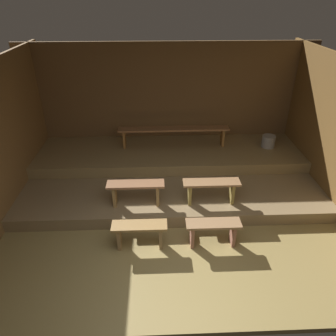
{
  "coord_description": "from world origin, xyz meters",
  "views": [
    {
      "loc": [
        -0.28,
        -2.61,
        3.51
      ],
      "look_at": [
        -0.06,
        2.76,
        0.42
      ],
      "focal_mm": 33.76,
      "sensor_mm": 36.0,
      "label": 1
    }
  ],
  "objects_px": {
    "bench_floor_right": "(213,229)",
    "pail_middle": "(268,141)",
    "bench_lower_left": "(136,189)",
    "bench_lower_right": "(211,187)",
    "bench_middle_center": "(174,131)",
    "bench_floor_left": "(140,231)"
  },
  "relations": [
    {
      "from": "bench_middle_center",
      "to": "bench_lower_left",
      "type": "bearing_deg",
      "value": -112.22
    },
    {
      "from": "bench_floor_left",
      "to": "bench_lower_left",
      "type": "relative_size",
      "value": 0.86
    },
    {
      "from": "bench_floor_right",
      "to": "pail_middle",
      "type": "xyz_separation_m",
      "value": [
        1.61,
        2.5,
        0.28
      ]
    },
    {
      "from": "bench_middle_center",
      "to": "bench_lower_right",
      "type": "bearing_deg",
      "value": -73.44
    },
    {
      "from": "bench_floor_right",
      "to": "bench_middle_center",
      "type": "bearing_deg",
      "value": 99.9
    },
    {
      "from": "bench_lower_right",
      "to": "bench_middle_center",
      "type": "height_order",
      "value": "bench_middle_center"
    },
    {
      "from": "bench_lower_left",
      "to": "bench_middle_center",
      "type": "height_order",
      "value": "bench_middle_center"
    },
    {
      "from": "bench_floor_left",
      "to": "bench_middle_center",
      "type": "xyz_separation_m",
      "value": [
        0.66,
        2.63,
        0.5
      ]
    },
    {
      "from": "bench_lower_left",
      "to": "bench_middle_center",
      "type": "distance_m",
      "value": 1.99
    },
    {
      "from": "bench_floor_right",
      "to": "bench_lower_left",
      "type": "relative_size",
      "value": 0.86
    },
    {
      "from": "bench_lower_right",
      "to": "bench_middle_center",
      "type": "xyz_separation_m",
      "value": [
        -0.54,
        1.83,
        0.27
      ]
    },
    {
      "from": "bench_floor_left",
      "to": "bench_lower_right",
      "type": "bearing_deg",
      "value": 33.58
    },
    {
      "from": "bench_lower_left",
      "to": "bench_lower_right",
      "type": "relative_size",
      "value": 1.0
    },
    {
      "from": "pail_middle",
      "to": "bench_lower_right",
      "type": "bearing_deg",
      "value": -131.99
    },
    {
      "from": "bench_lower_right",
      "to": "bench_floor_left",
      "type": "bearing_deg",
      "value": -146.42
    },
    {
      "from": "bench_floor_right",
      "to": "pail_middle",
      "type": "height_order",
      "value": "pail_middle"
    },
    {
      "from": "bench_lower_left",
      "to": "bench_lower_right",
      "type": "distance_m",
      "value": 1.29
    },
    {
      "from": "bench_floor_right",
      "to": "bench_middle_center",
      "type": "xyz_separation_m",
      "value": [
        -0.46,
        2.63,
        0.5
      ]
    },
    {
      "from": "bench_middle_center",
      "to": "pail_middle",
      "type": "xyz_separation_m",
      "value": [
        2.07,
        -0.13,
        -0.22
      ]
    },
    {
      "from": "bench_lower_left",
      "to": "bench_middle_center",
      "type": "bearing_deg",
      "value": 67.78
    },
    {
      "from": "bench_floor_right",
      "to": "bench_middle_center",
      "type": "relative_size",
      "value": 0.35
    },
    {
      "from": "bench_lower_left",
      "to": "pail_middle",
      "type": "height_order",
      "value": "pail_middle"
    }
  ]
}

